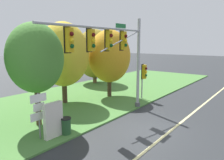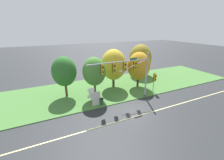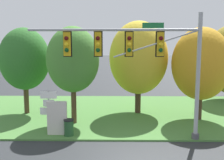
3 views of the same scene
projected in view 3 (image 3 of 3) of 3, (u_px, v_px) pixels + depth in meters
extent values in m
cube|color=#477A38|center=(128.00, 113.00, 20.73)|extent=(48.00, 11.50, 0.10)
cylinder|color=#9EA0A5|center=(198.00, 78.00, 14.70)|extent=(0.22, 0.22, 6.70)
cylinder|color=#4C4C51|center=(195.00, 136.00, 15.17)|extent=(0.40, 0.40, 0.30)
cylinder|color=#9EA0A5|center=(114.00, 30.00, 14.40)|extent=(8.86, 0.14, 0.14)
cylinder|color=#9EA0A5|center=(156.00, 44.00, 14.48)|extent=(4.45, 0.08, 1.48)
cube|color=gold|center=(160.00, 44.00, 14.48)|extent=(0.34, 0.28, 1.22)
cube|color=black|center=(160.00, 44.00, 14.64)|extent=(0.46, 0.04, 1.34)
sphere|color=#4C0C0C|center=(161.00, 38.00, 14.26)|extent=(0.22, 0.22, 0.22)
sphere|color=yellow|center=(161.00, 44.00, 14.30)|extent=(0.22, 0.22, 0.22)
sphere|color=#0C4219|center=(161.00, 50.00, 14.35)|extent=(0.22, 0.22, 0.22)
cube|color=gold|center=(129.00, 44.00, 14.50)|extent=(0.34, 0.28, 1.22)
cube|color=black|center=(129.00, 44.00, 14.66)|extent=(0.46, 0.04, 1.34)
sphere|color=#4C0C0C|center=(129.00, 38.00, 14.28)|extent=(0.22, 0.22, 0.22)
sphere|color=yellow|center=(129.00, 44.00, 14.32)|extent=(0.22, 0.22, 0.22)
sphere|color=#0C4219|center=(129.00, 50.00, 14.37)|extent=(0.22, 0.22, 0.22)
cube|color=gold|center=(98.00, 44.00, 14.52)|extent=(0.34, 0.28, 1.22)
cube|color=black|center=(98.00, 44.00, 14.68)|extent=(0.46, 0.04, 1.34)
sphere|color=#4C0C0C|center=(98.00, 38.00, 14.30)|extent=(0.22, 0.22, 0.22)
sphere|color=yellow|center=(98.00, 44.00, 14.35)|extent=(0.22, 0.22, 0.22)
sphere|color=#0C4219|center=(98.00, 50.00, 14.39)|extent=(0.22, 0.22, 0.22)
cube|color=gold|center=(67.00, 44.00, 14.55)|extent=(0.34, 0.28, 1.22)
cube|color=black|center=(68.00, 44.00, 14.70)|extent=(0.46, 0.04, 1.34)
sphere|color=#4C0C0C|center=(66.00, 38.00, 14.33)|extent=(0.22, 0.22, 0.22)
sphere|color=yellow|center=(66.00, 44.00, 14.37)|extent=(0.22, 0.22, 0.22)
sphere|color=#0C4219|center=(67.00, 50.00, 14.41)|extent=(0.22, 0.22, 0.22)
cube|color=#196B33|center=(153.00, 25.00, 14.29)|extent=(1.10, 0.04, 0.28)
cylinder|color=slate|center=(49.00, 111.00, 16.15)|extent=(0.08, 0.08, 2.44)
cube|color=white|center=(48.00, 95.00, 15.98)|extent=(0.94, 0.03, 0.42)
cube|color=white|center=(49.00, 103.00, 16.05)|extent=(0.64, 0.03, 0.41)
cube|color=white|center=(49.00, 111.00, 16.12)|extent=(1.03, 0.03, 0.42)
cylinder|color=#4C3823|center=(26.00, 93.00, 20.24)|extent=(0.35, 0.35, 2.97)
ellipsoid|color=#2D6B28|center=(25.00, 59.00, 19.88)|extent=(3.53, 3.53, 4.42)
cylinder|color=#4C3823|center=(74.00, 99.00, 17.86)|extent=(0.33, 0.33, 3.17)
ellipsoid|color=#478433|center=(73.00, 59.00, 17.50)|extent=(3.30, 3.30, 4.13)
cylinder|color=#423021|center=(138.00, 93.00, 20.40)|extent=(0.42, 0.42, 2.87)
ellipsoid|color=gold|center=(138.00, 58.00, 20.02)|extent=(4.18, 4.18, 5.22)
cylinder|color=#423021|center=(199.00, 99.00, 18.74)|extent=(0.38, 0.38, 2.68)
ellipsoid|color=#C68C1E|center=(201.00, 64.00, 18.39)|extent=(3.83, 3.83, 4.79)
cube|color=beige|center=(57.00, 118.00, 15.76)|extent=(1.10, 0.24, 1.90)
cube|color=#4C4C51|center=(51.00, 133.00, 15.90)|extent=(0.10, 0.20, 0.10)
cube|color=#4C4C51|center=(65.00, 133.00, 15.89)|extent=(0.10, 0.20, 0.10)
cylinder|color=#234C28|center=(69.00, 128.00, 15.64)|extent=(0.52, 0.52, 0.85)
cylinder|color=black|center=(69.00, 120.00, 15.57)|extent=(0.56, 0.56, 0.08)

